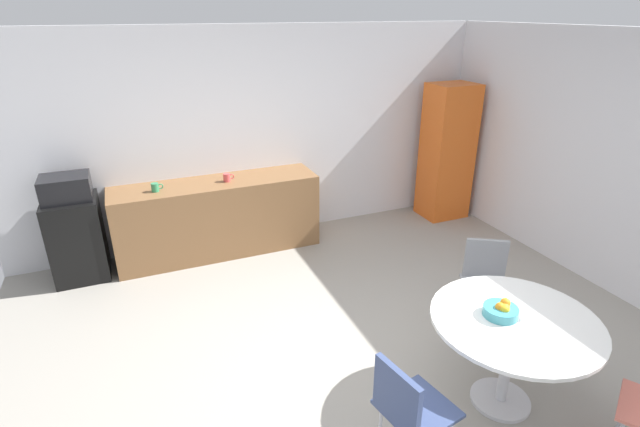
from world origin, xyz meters
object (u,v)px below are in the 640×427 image
object	(u,v)px
chair_gray	(486,274)
locker_cabinet	(447,152)
mug_white	(227,177)
microwave	(66,188)
chair_navy	(407,405)
fruit_bowl	(501,310)
round_table	(513,334)
mini_fridge	(77,239)
mug_green	(155,187)

from	to	relation	value
chair_gray	locker_cabinet	bearing A→B (deg)	61.96
locker_cabinet	mug_white	xyz separation A→B (m)	(-3.05, 0.06, 0.02)
microwave	chair_navy	distance (m)	4.02
locker_cabinet	chair_gray	distance (m)	2.64
chair_gray	fruit_bowl	distance (m)	1.02
round_table	microwave	bearing A→B (deg)	132.41
microwave	mug_white	size ratio (longest dim) A/B	3.72
mini_fridge	round_table	distance (m)	4.42
mini_fridge	microwave	xyz separation A→B (m)	(0.00, 0.00, 0.59)
round_table	fruit_bowl	distance (m)	0.20
mug_white	chair_navy	bearing A→B (deg)	-84.63
mug_white	fruit_bowl	bearing A→B (deg)	-68.58
round_table	mug_white	xyz separation A→B (m)	(-1.31, 3.23, 0.32)
mini_fridge	mug_green	bearing A→B (deg)	-4.02
microwave	chair_gray	distance (m)	4.27
microwave	round_table	bearing A→B (deg)	-47.59
microwave	locker_cabinet	size ratio (longest dim) A/B	0.26
round_table	mug_green	distance (m)	3.85
mini_fridge	mug_green	xyz separation A→B (m)	(0.87, -0.06, 0.49)
microwave	fruit_bowl	world-z (taller)	microwave
fruit_bowl	mug_green	distance (m)	3.74
locker_cabinet	round_table	distance (m)	3.62
chair_gray	mug_white	size ratio (longest dim) A/B	6.43
chair_gray	fruit_bowl	size ratio (longest dim) A/B	3.41
microwave	chair_navy	bearing A→B (deg)	-60.00
round_table	chair_navy	bearing A→B (deg)	-169.40
locker_cabinet	chair_gray	bearing A→B (deg)	-118.04
locker_cabinet	mug_green	size ratio (longest dim) A/B	14.38
round_table	mini_fridge	bearing A→B (deg)	132.41
mug_white	mini_fridge	bearing A→B (deg)	178.72
round_table	chair_gray	distance (m)	1.01
mini_fridge	round_table	xyz separation A→B (m)	(2.98, -3.26, 0.17)
fruit_bowl	chair_navy	bearing A→B (deg)	-164.21
mini_fridge	locker_cabinet	bearing A→B (deg)	-1.21
mini_fridge	mug_white	size ratio (longest dim) A/B	7.09
chair_navy	mug_white	xyz separation A→B (m)	(-0.32, 3.41, 0.43)
mini_fridge	mug_green	distance (m)	1.00
fruit_bowl	mug_white	size ratio (longest dim) A/B	1.89
mini_fridge	round_table	size ratio (longest dim) A/B	0.78
locker_cabinet	chair_gray	size ratio (longest dim) A/B	2.23
round_table	locker_cabinet	bearing A→B (deg)	61.21
mug_white	mug_green	bearing A→B (deg)	-178.28
locker_cabinet	fruit_bowl	size ratio (longest dim) A/B	7.62
microwave	locker_cabinet	xyz separation A→B (m)	(4.72, -0.10, -0.12)
chair_navy	mini_fridge	bearing A→B (deg)	120.00
microwave	round_table	world-z (taller)	microwave
mini_fridge	mug_green	size ratio (longest dim) A/B	7.09
mini_fridge	chair_navy	bearing A→B (deg)	-60.00
mini_fridge	locker_cabinet	distance (m)	4.74
locker_cabinet	round_table	size ratio (longest dim) A/B	1.58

